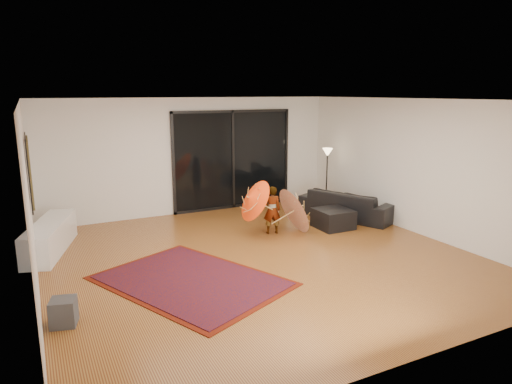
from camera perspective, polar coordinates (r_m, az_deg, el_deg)
floor at (r=8.02m, az=0.65°, el=-8.22°), size 7.00×7.00×0.00m
ceiling at (r=7.50m, az=0.70°, el=11.46°), size 7.00×7.00×0.00m
wall_back at (r=10.83m, az=-7.86°, el=4.48°), size 7.00×0.00×7.00m
wall_front at (r=4.90m, az=19.85°, el=-5.88°), size 7.00×0.00×7.00m
wall_left at (r=6.83m, az=-26.44°, el=-1.39°), size 0.00×7.00×7.00m
wall_right at (r=9.74m, az=19.33°, el=3.00°), size 0.00×7.00×7.00m
sliding_door at (r=11.18m, az=-2.92°, el=4.05°), size 3.06×0.07×2.40m
painting at (r=7.76m, az=-26.48°, el=2.39°), size 0.04×1.28×1.08m
media_console at (r=9.03m, az=-24.35°, el=-5.16°), size 1.05×2.01×0.54m
speaker at (r=6.28m, az=-22.92°, el=-13.66°), size 0.37×0.37×0.34m
persian_rug at (r=7.15m, az=-8.10°, el=-10.92°), size 2.94×3.34×0.02m
sofa at (r=10.62m, az=11.32°, el=-1.51°), size 1.65×2.29×0.62m
ottoman at (r=9.79m, az=9.64°, el=-3.30°), size 0.71×0.71×0.40m
floor_lamp at (r=11.36m, az=8.90°, el=3.87°), size 0.25×0.25×1.48m
child at (r=9.22m, az=2.01°, el=-2.26°), size 0.41×0.32×0.98m
parasol_orange at (r=8.88m, az=-0.95°, el=-1.21°), size 0.58×0.87×0.89m
parasol_white at (r=9.39m, az=5.66°, el=-1.96°), size 0.55×0.99×0.99m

